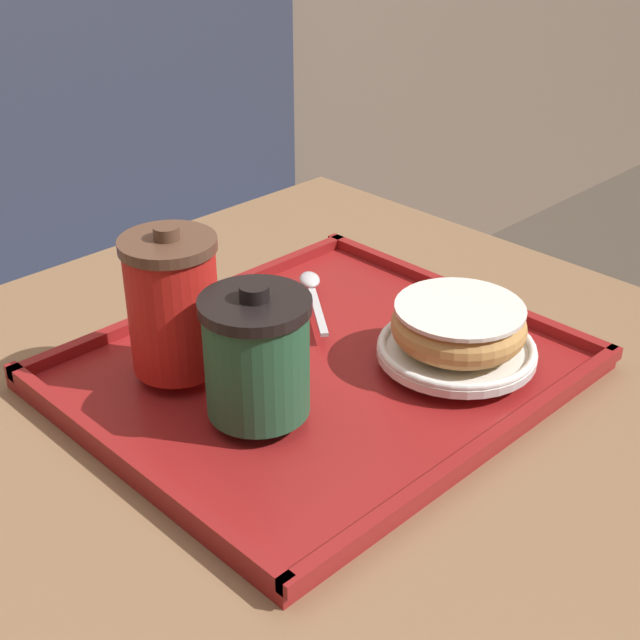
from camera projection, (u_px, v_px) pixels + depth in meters
booth_bench at (86, 356)px, 1.74m from camera, size 1.33×0.44×1.00m
cafe_table at (302, 540)px, 0.93m from camera, size 0.83×0.79×0.76m
serving_tray at (320, 373)px, 0.84m from camera, size 0.44×0.38×0.02m
coffee_cup_front at (257, 355)px, 0.73m from camera, size 0.09×0.09×0.12m
coffee_cup_rear at (173, 303)px, 0.79m from camera, size 0.09×0.09×0.14m
plate_with_chocolate_donut at (457, 349)px, 0.83m from camera, size 0.15×0.15×0.01m
donut_chocolate_glazed at (459, 324)px, 0.82m from camera, size 0.13×0.13×0.04m
spoon at (312, 288)px, 0.95m from camera, size 0.09×0.12×0.01m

